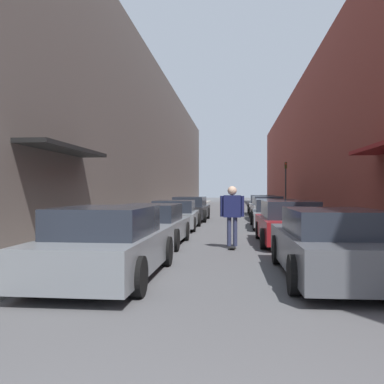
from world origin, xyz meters
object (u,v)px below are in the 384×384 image
object	(u,v)px
parked_car_left_1	(152,225)
parked_car_left_0	(109,244)
skateboarder	(232,210)
traffic_light	(286,181)
parked_car_right_2	(275,214)
parked_car_right_0	(331,245)
parked_car_right_3	(267,208)
parked_car_left_3	(190,209)
parked_car_right_1	(289,224)
parked_car_right_4	(262,205)
parked_car_left_2	(175,215)

from	to	relation	value
parked_car_left_1	parked_car_left_0	bearing A→B (deg)	-88.40
skateboarder	traffic_light	distance (m)	18.82
skateboarder	parked_car_right_2	bearing A→B (deg)	75.28
parked_car_right_0	parked_car_right_3	distance (m)	16.27
parked_car_left_0	skateboarder	xyz separation A→B (m)	(2.33, 4.44, 0.46)
parked_car_left_3	parked_car_right_0	bearing A→B (deg)	-74.15
parked_car_left_0	parked_car_right_1	size ratio (longest dim) A/B	1.06
parked_car_right_0	skateboarder	xyz separation A→B (m)	(-1.92, 4.00, 0.47)
parked_car_left_3	parked_car_right_4	distance (m)	7.62
parked_car_right_1	parked_car_right_2	xyz separation A→B (m)	(0.09, 5.78, -0.03)
parked_car_left_3	parked_car_right_3	bearing A→B (deg)	13.63
traffic_light	parked_car_right_2	bearing A→B (deg)	-99.00
parked_car_right_0	parked_car_right_2	bearing A→B (deg)	90.40
parked_car_right_1	parked_car_right_2	world-z (taller)	parked_car_right_1
parked_car_right_0	parked_car_right_4	distance (m)	21.49
parked_car_right_3	parked_car_left_2	bearing A→B (deg)	-125.22
parked_car_left_1	skateboarder	world-z (taller)	skateboarder
parked_car_left_0	parked_car_right_3	size ratio (longest dim) A/B	0.98
parked_car_right_3	parked_car_right_0	bearing A→B (deg)	-89.87
parked_car_right_0	parked_car_left_3	bearing A→B (deg)	105.85
parked_car_right_1	parked_car_right_3	xyz separation A→B (m)	(0.13, 11.02, 0.01)
parked_car_right_0	parked_car_right_3	world-z (taller)	parked_car_right_3
parked_car_left_2	parked_car_right_2	size ratio (longest dim) A/B	0.92
parked_car_left_0	parked_car_right_0	bearing A→B (deg)	5.85
parked_car_left_1	parked_car_left_2	distance (m)	5.50
parked_car_left_0	parked_car_left_3	distance (m)	15.66
parked_car_left_3	parked_car_right_1	bearing A→B (deg)	-67.37
parked_car_left_1	parked_car_left_3	bearing A→B (deg)	89.65
parked_car_right_1	traffic_light	size ratio (longest dim) A/B	1.21
parked_car_left_1	parked_car_left_3	distance (m)	10.72
parked_car_left_2	parked_car_right_4	world-z (taller)	parked_car_right_4
parked_car_right_1	parked_car_right_4	size ratio (longest dim) A/B	0.99
parked_car_left_0	parked_car_right_1	distance (m)	7.00
parked_car_right_0	skateboarder	size ratio (longest dim) A/B	2.61
parked_car_right_1	skateboarder	size ratio (longest dim) A/B	2.37
parked_car_left_1	parked_car_left_3	size ratio (longest dim) A/B	0.87
parked_car_left_3	traffic_light	world-z (taller)	traffic_light
parked_car_left_2	parked_car_right_4	size ratio (longest dim) A/B	0.97
parked_car_right_2	parked_car_left_3	bearing A→B (deg)	135.30
parked_car_left_1	parked_car_right_4	size ratio (longest dim) A/B	0.95
parked_car_left_0	parked_car_right_4	world-z (taller)	parked_car_left_0
skateboarder	traffic_light	world-z (taller)	traffic_light
parked_car_left_1	parked_car_right_1	bearing A→B (deg)	9.83
parked_car_right_0	parked_car_right_1	size ratio (longest dim) A/B	1.10
parked_car_right_0	parked_car_right_1	distance (m)	5.25
parked_car_left_0	parked_car_left_1	xyz separation A→B (m)	(-0.14, 4.95, -0.05)
traffic_light	parked_car_left_1	bearing A→B (deg)	-108.86
parked_car_left_0	parked_car_right_0	distance (m)	4.27
parked_car_left_2	parked_car_right_0	bearing A→B (deg)	-66.04
parked_car_left_0	parked_car_left_2	bearing A→B (deg)	91.09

